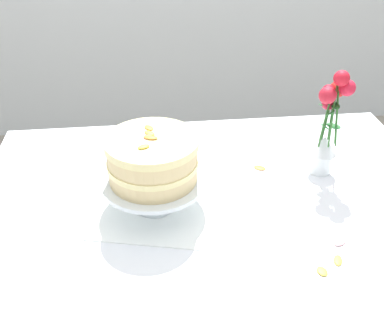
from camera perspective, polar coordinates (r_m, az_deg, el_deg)
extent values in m
cube|color=white|center=(1.31, 3.07, -4.65)|extent=(1.40, 1.00, 0.03)
cylinder|color=brown|center=(1.89, -17.68, -7.09)|extent=(0.06, 0.06, 0.71)
cylinder|color=brown|center=(2.00, 18.16, -4.62)|extent=(0.06, 0.06, 0.71)
cube|color=white|center=(1.28, -4.71, -4.93)|extent=(0.39, 0.39, 0.00)
cylinder|color=silver|center=(1.28, -4.72, -4.70)|extent=(0.11, 0.11, 0.01)
cylinder|color=silver|center=(1.25, -4.81, -3.17)|extent=(0.03, 0.03, 0.07)
cylinder|color=silver|center=(1.23, -4.90, -1.54)|extent=(0.29, 0.29, 0.01)
cylinder|color=beige|center=(1.21, -4.97, -0.47)|extent=(0.24, 0.24, 0.04)
cylinder|color=beige|center=(1.19, -5.03, 0.71)|extent=(0.24, 0.24, 0.02)
cylinder|color=beige|center=(1.18, -5.10, 1.92)|extent=(0.24, 0.24, 0.04)
cylinder|color=beige|center=(1.16, -5.18, 3.27)|extent=(0.25, 0.25, 0.02)
ellipsoid|color=orange|center=(1.16, -5.25, 3.88)|extent=(0.04, 0.03, 0.01)
ellipsoid|color=yellow|center=(1.12, -6.18, 2.71)|extent=(0.04, 0.03, 0.01)
ellipsoid|color=orange|center=(1.21, -5.52, 5.14)|extent=(0.03, 0.04, 0.00)
ellipsoid|color=#E56B51|center=(1.16, -5.60, 3.97)|extent=(0.03, 0.03, 0.00)
ellipsoid|color=yellow|center=(1.18, -5.42, 4.47)|extent=(0.03, 0.04, 0.01)
cylinder|color=silver|center=(1.46, 16.07, 0.72)|extent=(0.07, 0.07, 0.07)
cone|color=silver|center=(1.43, 16.45, 2.85)|extent=(0.09, 0.09, 0.06)
cylinder|color=#2D6028|center=(1.39, 17.91, 6.31)|extent=(0.03, 0.01, 0.18)
sphere|color=red|center=(1.36, 19.03, 9.70)|extent=(0.04, 0.04, 0.04)
cylinder|color=#2D6028|center=(1.40, 17.31, 6.31)|extent=(0.02, 0.02, 0.17)
sphere|color=red|center=(1.38, 18.03, 9.49)|extent=(0.05, 0.05, 0.05)
cylinder|color=#2D6028|center=(1.41, 16.67, 5.50)|extent=(0.01, 0.02, 0.12)
sphere|color=#BA1B32|center=(1.38, 16.94, 7.85)|extent=(0.04, 0.04, 0.04)
ellipsoid|color=#236B2D|center=(1.42, 16.52, 5.10)|extent=(0.03, 0.05, 0.01)
cylinder|color=#2D6028|center=(1.39, 16.64, 6.19)|extent=(0.01, 0.01, 0.17)
sphere|color=red|center=(1.36, 16.97, 9.34)|extent=(0.04, 0.04, 0.04)
ellipsoid|color=#236B2D|center=(1.38, 16.67, 7.60)|extent=(0.05, 0.04, 0.01)
cylinder|color=#2D6028|center=(1.37, 16.58, 5.81)|extent=(0.02, 0.02, 0.17)
sphere|color=red|center=(1.33, 16.89, 8.85)|extent=(0.05, 0.05, 0.05)
ellipsoid|color=#236B2D|center=(1.36, 17.22, 6.67)|extent=(0.05, 0.04, 0.02)
cylinder|color=#2D6028|center=(1.37, 17.53, 6.72)|extent=(0.01, 0.02, 0.22)
sphere|color=red|center=(1.31, 18.51, 10.78)|extent=(0.04, 0.04, 0.04)
ellipsoid|color=#236B2D|center=(1.36, 17.79, 7.57)|extent=(0.02, 0.05, 0.01)
cylinder|color=#2D6028|center=(1.38, 17.98, 6.21)|extent=(0.02, 0.02, 0.19)
sphere|color=red|center=(1.34, 19.15, 9.62)|extent=(0.05, 0.05, 0.05)
ellipsoid|color=#236B2D|center=(1.39, 17.57, 5.12)|extent=(0.05, 0.04, 0.01)
ellipsoid|color=orange|center=(1.46, 8.62, 0.03)|extent=(0.05, 0.04, 0.00)
ellipsoid|color=yellow|center=(1.13, 16.25, -12.51)|extent=(0.03, 0.03, 0.01)
ellipsoid|color=yellow|center=(1.17, 18.10, -11.10)|extent=(0.03, 0.04, 0.01)
ellipsoid|color=pink|center=(1.22, 18.34, -8.99)|extent=(0.04, 0.03, 0.01)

